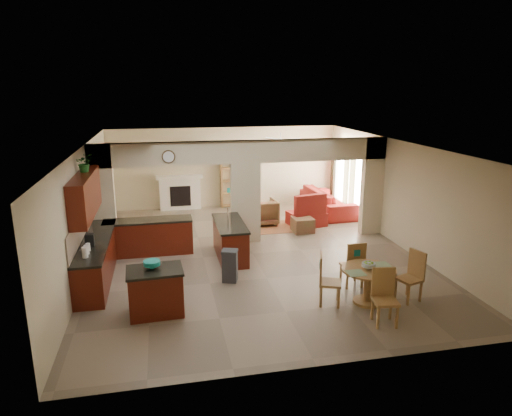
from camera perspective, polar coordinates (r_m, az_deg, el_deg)
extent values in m
plane|color=#7C6B55|center=(11.81, -0.41, -5.72)|extent=(10.00, 10.00, 0.00)
plane|color=white|center=(11.14, -0.44, 7.88)|extent=(10.00, 10.00, 0.00)
plane|color=#C7BC92|center=(16.22, -3.94, 5.10)|extent=(8.00, 0.00, 8.00)
plane|color=#C7BC92|center=(6.82, 8.04, -9.22)|extent=(8.00, 0.00, 8.00)
plane|color=#C7BC92|center=(11.33, -20.67, -0.19)|extent=(0.00, 10.00, 10.00)
plane|color=#C7BC92|center=(12.78, 17.45, 1.73)|extent=(0.00, 10.00, 10.00)
cube|color=#C7BC92|center=(12.25, -18.62, 1.08)|extent=(0.60, 0.25, 2.80)
cube|color=#C7BC92|center=(12.42, -1.34, 0.64)|extent=(0.80, 0.25, 2.20)
cube|color=#C7BC92|center=(13.50, 14.30, 2.65)|extent=(0.60, 0.25, 2.80)
cube|color=#C7BC92|center=(12.15, -1.38, 7.05)|extent=(8.00, 0.25, 0.60)
cube|color=#461108|center=(10.82, -19.23, -6.17)|extent=(0.60, 3.20, 0.86)
cube|color=black|center=(10.67, -19.44, -3.88)|extent=(0.62, 3.22, 0.05)
cube|color=tan|center=(10.62, -21.08, -2.34)|extent=(0.02, 3.20, 0.55)
cube|color=#461108|center=(12.01, -13.24, -3.61)|extent=(2.20, 0.60, 0.86)
cube|color=black|center=(11.88, -13.37, -1.53)|extent=(2.22, 0.62, 0.05)
cube|color=#461108|center=(10.41, -20.58, 1.49)|extent=(0.35, 2.40, 0.90)
cube|color=#461108|center=(11.48, -3.26, -4.10)|extent=(0.65, 1.80, 0.86)
cube|color=black|center=(11.34, -3.29, -1.92)|extent=(0.70, 1.85, 0.05)
cube|color=silver|center=(10.69, -2.57, -5.61)|extent=(0.58, 0.04, 0.70)
cylinder|color=#483318|center=(11.81, -10.88, 6.31)|extent=(0.34, 0.03, 0.34)
cube|color=#9D5C39|center=(14.00, 2.70, -2.36)|extent=(1.60, 1.30, 0.01)
cube|color=white|center=(16.10, -9.46, 1.76)|extent=(1.40, 0.28, 1.10)
cube|color=black|center=(15.97, -9.42, 1.48)|extent=(0.70, 0.04, 0.70)
cube|color=white|center=(15.95, -9.54, 3.84)|extent=(1.60, 0.35, 0.10)
cube|color=olive|center=(16.19, -2.59, 3.30)|extent=(1.00, 0.32, 1.80)
cube|color=white|center=(14.81, 13.01, 3.00)|extent=(0.02, 0.90, 1.90)
cube|color=white|center=(16.33, 10.55, 4.23)|extent=(0.02, 0.90, 1.90)
cube|color=white|center=(15.59, 11.69, 3.11)|extent=(0.02, 0.70, 2.10)
cube|color=#381D16|center=(14.26, 13.86, 2.49)|extent=(0.10, 0.28, 2.30)
cube|color=#381D16|center=(15.32, 11.95, 3.46)|extent=(0.10, 0.28, 2.30)
cube|color=#381D16|center=(15.77, 11.23, 3.82)|extent=(0.10, 0.28, 2.30)
cube|color=#381D16|center=(16.86, 9.65, 4.61)|extent=(0.10, 0.28, 2.30)
cylinder|color=white|center=(14.40, 3.09, 8.52)|extent=(1.00, 1.00, 0.10)
cube|color=#461108|center=(8.92, -12.41, -10.30)|extent=(1.01, 0.74, 0.84)
cube|color=black|center=(8.74, -12.57, -7.65)|extent=(1.07, 0.79, 0.05)
cylinder|color=#138981|center=(8.77, -12.88, -6.90)|extent=(0.31, 0.31, 0.15)
cube|color=#2D2D2F|center=(10.11, -3.28, -7.37)|extent=(0.39, 0.35, 0.67)
cylinder|color=olive|center=(9.26, 13.92, -7.51)|extent=(1.07, 1.07, 0.04)
cylinder|color=olive|center=(9.39, 13.79, -9.44)|extent=(0.15, 0.15, 0.69)
cylinder|color=olive|center=(9.53, 13.67, -11.27)|extent=(0.54, 0.54, 0.06)
cylinder|color=#6FA122|center=(9.22, 13.90, -6.98)|extent=(0.27, 0.27, 0.14)
imported|color=maroon|center=(15.72, 8.96, 0.89)|extent=(2.76, 1.17, 0.79)
cube|color=maroon|center=(14.21, 6.32, -1.32)|extent=(1.20, 1.06, 0.42)
imported|color=maroon|center=(14.17, 0.82, -0.49)|extent=(0.91, 0.93, 0.79)
cube|color=maroon|center=(13.55, 5.85, -2.10)|extent=(0.60, 0.60, 0.43)
imported|color=#144E15|center=(10.60, -20.66, 5.30)|extent=(0.45, 0.42, 0.40)
cube|color=olive|center=(10.07, 11.89, -7.09)|extent=(0.43, 0.43, 0.05)
cube|color=olive|center=(10.37, 12.29, -7.83)|extent=(0.04, 0.04, 0.44)
cube|color=olive|center=(10.23, 10.55, -8.05)|extent=(0.04, 0.04, 0.44)
cube|color=olive|center=(10.09, 13.11, -8.54)|extent=(0.04, 0.04, 0.44)
cube|color=olive|center=(9.95, 11.33, -8.78)|extent=(0.04, 0.04, 0.44)
cube|color=olive|center=(9.80, 12.45, -5.86)|extent=(0.42, 0.05, 0.55)
cube|color=#138981|center=(9.76, 12.54, -5.53)|extent=(0.14, 0.01, 0.14)
cube|color=olive|center=(9.70, 18.57, -8.45)|extent=(0.52, 0.52, 0.05)
cube|color=olive|center=(9.78, 17.03, -9.60)|extent=(0.04, 0.04, 0.44)
cube|color=olive|center=(9.57, 18.50, -10.27)|extent=(0.04, 0.04, 0.44)
cube|color=olive|center=(10.01, 18.42, -9.13)|extent=(0.04, 0.04, 0.44)
cube|color=olive|center=(9.81, 19.88, -9.77)|extent=(0.04, 0.04, 0.44)
cube|color=olive|center=(9.72, 19.49, -6.57)|extent=(0.16, 0.41, 0.55)
cube|color=#138981|center=(9.72, 19.62, -6.15)|extent=(0.05, 0.14, 0.14)
cube|color=olive|center=(8.66, 15.87, -11.15)|extent=(0.48, 0.48, 0.05)
cube|color=olive|center=(8.56, 15.03, -13.11)|extent=(0.04, 0.04, 0.44)
cube|color=olive|center=(8.67, 17.22, -12.91)|extent=(0.04, 0.04, 0.44)
cube|color=olive|center=(8.85, 14.34, -12.10)|extent=(0.04, 0.04, 0.44)
cube|color=olive|center=(8.95, 16.46, -11.92)|extent=(0.04, 0.04, 0.44)
cube|color=olive|center=(8.69, 15.60, -8.83)|extent=(0.42, 0.10, 0.55)
cube|color=#138981|center=(8.69, 15.58, -8.34)|extent=(0.14, 0.03, 0.14)
cube|color=olive|center=(9.17, 9.24, -9.22)|extent=(0.54, 0.54, 0.05)
cube|color=olive|center=(9.12, 10.29, -11.00)|extent=(0.04, 0.04, 0.44)
cube|color=olive|center=(9.43, 10.21, -10.10)|extent=(0.04, 0.04, 0.44)
cube|color=olive|center=(9.11, 8.11, -10.94)|extent=(0.04, 0.04, 0.44)
cube|color=olive|center=(9.42, 8.11, -10.04)|extent=(0.04, 0.04, 0.44)
cube|color=olive|center=(9.05, 8.11, -7.44)|extent=(0.18, 0.41, 0.55)
cube|color=#138981|center=(9.02, 7.96, -7.03)|extent=(0.06, 0.14, 0.14)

